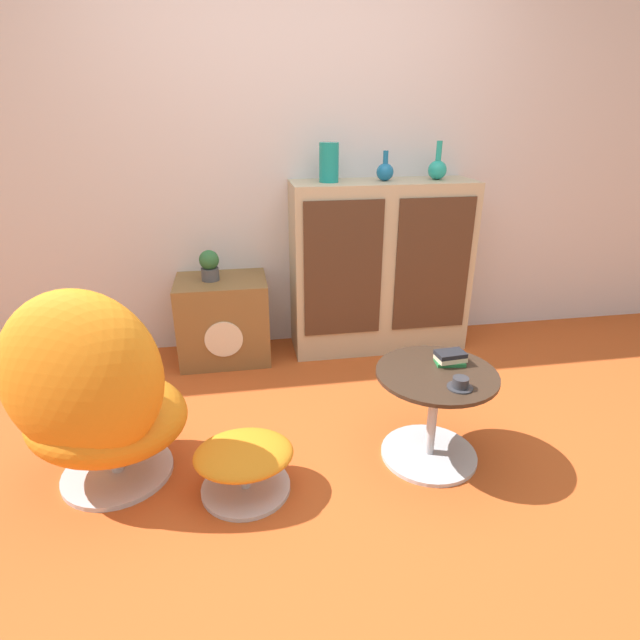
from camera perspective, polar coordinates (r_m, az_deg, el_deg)
ground_plane at (r=2.31m, az=2.48°, el=-18.58°), size 12.00×12.00×0.00m
wall_back at (r=3.34m, az=-3.21°, el=18.88°), size 6.40×0.06×2.60m
sideboard at (r=3.36m, az=6.85°, el=5.98°), size 1.17×0.39×1.12m
tv_console at (r=3.31m, az=-10.97°, el=0.08°), size 0.57×0.44×0.54m
egg_chair at (r=2.27m, az=-24.38°, el=-8.21°), size 0.84×0.81×0.94m
ottoman at (r=2.23m, az=-8.66°, el=-15.58°), size 0.42×0.39×0.23m
coffee_table at (r=2.39m, az=12.79°, el=-10.04°), size 0.54×0.54×0.46m
vase_leftmost at (r=3.15m, az=1.03°, el=17.56°), size 0.12×0.12×0.23m
vase_inner_left at (r=3.24m, az=7.44°, el=16.52°), size 0.11×0.11×0.18m
vase_inner_right at (r=3.36m, az=13.27°, el=16.50°), size 0.12×0.12×0.23m
potted_plant at (r=3.19m, az=-12.52°, el=6.18°), size 0.12×0.12×0.19m
teacup at (r=2.18m, az=15.71°, el=-7.00°), size 0.11×0.11×0.05m
book_stack at (r=2.36m, az=14.66°, el=-4.19°), size 0.14×0.10×0.06m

